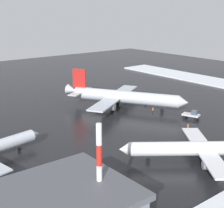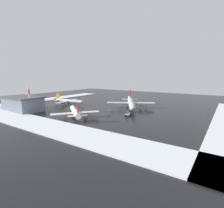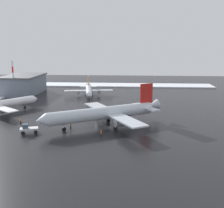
{
  "view_description": "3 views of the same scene",
  "coord_description": "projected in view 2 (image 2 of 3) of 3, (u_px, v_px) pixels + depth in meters",
  "views": [
    {
      "loc": [
        -51.13,
        -69.35,
        29.46
      ],
      "look_at": [
        7.99,
        3.56,
        2.86
      ],
      "focal_mm": 55.0,
      "sensor_mm": 36.0,
      "label": 1
    },
    {
      "loc": [
        65.5,
        -93.89,
        21.67
      ],
      "look_at": [
        2.41,
        -0.22,
        2.74
      ],
      "focal_mm": 28.0,
      "sensor_mm": 36.0,
      "label": 2
    },
    {
      "loc": [
        90.77,
        12.92,
        22.94
      ],
      "look_at": [
        7.49,
        7.15,
        5.13
      ],
      "focal_mm": 45.0,
      "sensor_mm": 36.0,
      "label": 3
    }
  ],
  "objects": [
    {
      "name": "pushback_tug",
      "position": [
        128.0,
        114.0,
        92.82
      ],
      "size": [
        3.62,
        5.07,
        2.5
      ],
      "rotation": [
        0.0,
        0.0,
        5.06
      ],
      "color": "silver",
      "rests_on": "ground_plane"
    },
    {
      "name": "ground_plane",
      "position": [
        109.0,
        108.0,
        116.48
      ],
      "size": [
        240.0,
        240.0,
        0.0
      ],
      "primitive_type": "plane",
      "color": "black"
    },
    {
      "name": "ground_crew_near_tug",
      "position": [
        109.0,
        114.0,
        93.06
      ],
      "size": [
        0.36,
        0.36,
        1.71
      ],
      "rotation": [
        0.0,
        0.0,
        3.07
      ],
      "color": "black",
      "rests_on": "ground_plane"
    },
    {
      "name": "snow_bank_far",
      "position": [
        43.0,
        125.0,
        75.53
      ],
      "size": [
        152.0,
        16.0,
        0.53
      ],
      "primitive_type": "cube",
      "color": "white",
      "rests_on": "ground_plane"
    },
    {
      "name": "ground_crew_by_nose_gear",
      "position": [
        145.0,
        109.0,
        107.9
      ],
      "size": [
        0.36,
        0.36,
        1.71
      ],
      "rotation": [
        0.0,
        0.0,
        0.95
      ],
      "color": "black",
      "rests_on": "ground_plane"
    },
    {
      "name": "airplane_parked_starboard",
      "position": [
        75.0,
        112.0,
        89.84
      ],
      "size": [
        24.74,
        21.96,
        8.72
      ],
      "rotation": [
        0.0,
        0.0,
        2.49
      ],
      "color": "white",
      "rests_on": "ground_plane"
    },
    {
      "name": "snow_bank_left",
      "position": [
        47.0,
        99.0,
        153.35
      ],
      "size": [
        14.0,
        116.0,
        0.53
      ],
      "primitive_type": "cube",
      "color": "white",
      "rests_on": "ground_plane"
    },
    {
      "name": "airplane_distant_tail",
      "position": [
        131.0,
        103.0,
        112.93
      ],
      "size": [
        29.41,
        34.36,
        11.32
      ],
      "rotation": [
        0.0,
        0.0,
        5.25
      ],
      "color": "silver",
      "rests_on": "ground_plane"
    },
    {
      "name": "airplane_far_rear",
      "position": [
        69.0,
        101.0,
        128.93
      ],
      "size": [
        26.55,
        22.17,
        7.91
      ],
      "rotation": [
        0.0,
        0.0,
        0.17
      ],
      "color": "silver",
      "rests_on": "ground_plane"
    },
    {
      "name": "antenna_mast",
      "position": [
        29.0,
        99.0,
        99.06
      ],
      "size": [
        0.7,
        0.7,
        16.24
      ],
      "color": "red",
      "rests_on": "ground_plane"
    },
    {
      "name": "cargo_hangar",
      "position": [
        23.0,
        104.0,
        105.58
      ],
      "size": [
        25.16,
        15.28,
        8.8
      ],
      "rotation": [
        0.0,
        0.0,
        -0.01
      ],
      "color": "slate",
      "rests_on": "ground_plane"
    },
    {
      "name": "ground_crew_mid_apron",
      "position": [
        130.0,
        110.0,
        103.82
      ],
      "size": [
        0.36,
        0.36,
        1.71
      ],
      "rotation": [
        0.0,
        0.0,
        5.67
      ],
      "color": "black",
      "rests_on": "ground_plane"
    }
  ]
}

